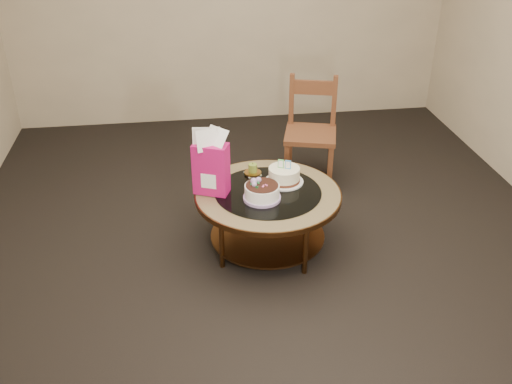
{
  "coord_description": "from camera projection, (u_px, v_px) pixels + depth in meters",
  "views": [
    {
      "loc": [
        -0.56,
        -3.38,
        2.4
      ],
      "look_at": [
        -0.08,
        0.02,
        0.45
      ],
      "focal_mm": 40.0,
      "sensor_mm": 36.0,
      "label": 1
    }
  ],
  "objects": [
    {
      "name": "ground",
      "position": [
        267.0,
        246.0,
        4.17
      ],
      "size": [
        5.0,
        5.0,
        0.0
      ],
      "primitive_type": "plane",
      "color": "black",
      "rests_on": "ground"
    },
    {
      "name": "room_walls",
      "position": [
        270.0,
        34.0,
        3.4
      ],
      "size": [
        4.52,
        5.02,
        2.61
      ],
      "color": "tan",
      "rests_on": "ground"
    },
    {
      "name": "coffee_table",
      "position": [
        268.0,
        201.0,
        3.98
      ],
      "size": [
        1.02,
        1.02,
        0.46
      ],
      "color": "brown",
      "rests_on": "ground"
    },
    {
      "name": "decorated_cake",
      "position": [
        262.0,
        193.0,
        3.83
      ],
      "size": [
        0.26,
        0.26,
        0.15
      ],
      "rotation": [
        0.0,
        0.0,
        0.06
      ],
      "color": "#A685BC",
      "rests_on": "coffee_table"
    },
    {
      "name": "cream_cake",
      "position": [
        284.0,
        175.0,
        4.03
      ],
      "size": [
        0.28,
        0.28,
        0.17
      ],
      "rotation": [
        0.0,
        0.0,
        -0.42
      ],
      "color": "white",
      "rests_on": "coffee_table"
    },
    {
      "name": "gift_bag",
      "position": [
        211.0,
        162.0,
        3.82
      ],
      "size": [
        0.26,
        0.23,
        0.47
      ],
      "rotation": [
        0.0,
        0.0,
        -0.4
      ],
      "color": "#C9126B",
      "rests_on": "coffee_table"
    },
    {
      "name": "pillar_candle",
      "position": [
        253.0,
        171.0,
        4.14
      ],
      "size": [
        0.13,
        0.13,
        0.09
      ],
      "rotation": [
        0.0,
        0.0,
        0.28
      ],
      "color": "#D1BE56",
      "rests_on": "coffee_table"
    },
    {
      "name": "dining_chair",
      "position": [
        311.0,
        132.0,
        4.82
      ],
      "size": [
        0.52,
        0.52,
        0.91
      ],
      "rotation": [
        0.0,
        0.0,
        -0.27
      ],
      "color": "brown",
      "rests_on": "ground"
    }
  ]
}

